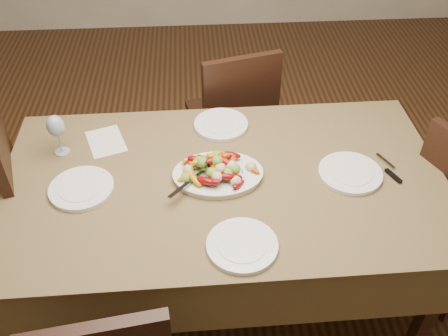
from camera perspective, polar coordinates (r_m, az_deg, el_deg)
floor at (r=2.69m, az=1.78°, el=-12.00°), size 6.00×6.00×0.00m
dining_table at (r=2.33m, az=0.00°, el=-8.19°), size 1.85×1.06×0.76m
chair_far at (r=2.91m, az=0.62°, el=6.02°), size 0.51×0.51×0.95m
serving_platter at (r=2.06m, az=-0.69°, el=-0.85°), size 0.36×0.27×0.02m
roasted_vegetables at (r=2.02m, az=-0.71°, el=0.35°), size 0.30×0.20×0.09m
serving_spoon at (r=2.01m, az=-2.48°, el=-0.88°), size 0.26×0.22×0.03m
plate_left at (r=2.09m, az=-15.97°, el=-2.27°), size 0.26×0.26×0.02m
plate_right at (r=2.14m, az=14.22°, el=-0.59°), size 0.26×0.26×0.02m
plate_far at (r=2.34m, az=-0.34°, el=4.97°), size 0.25×0.25×0.02m
plate_near at (r=1.81m, az=2.09°, el=-8.85°), size 0.26×0.26×0.02m
wine_glass at (r=2.25m, az=-18.48°, el=3.73°), size 0.08×0.08×0.20m
menu_card at (r=2.32m, az=-13.33°, el=2.97°), size 0.21×0.25×0.00m
table_knife at (r=2.21m, az=18.39°, el=-0.15°), size 0.10×0.19×0.01m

